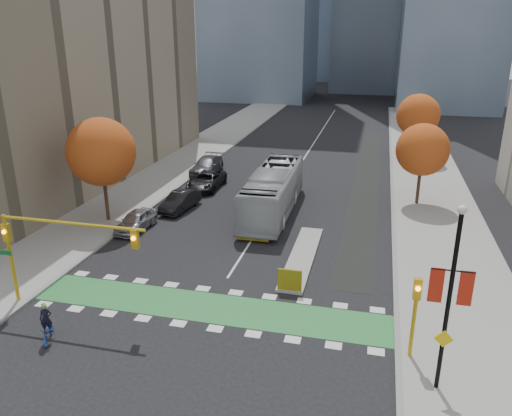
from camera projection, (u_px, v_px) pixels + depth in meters
The scene contains 23 objects.
ground at pixel (199, 322), 25.97m from camera, with size 300.00×300.00×0.00m, color black.
sidewalk_west at pixel (137, 189), 47.27m from camera, with size 7.00×120.00×0.15m, color gray.
sidewalk_east at pixel (437, 213), 41.18m from camera, with size 7.00×120.00×0.15m, color gray.
curb_west at pixel (172, 192), 46.48m from camera, with size 0.30×120.00×0.16m, color gray.
curb_east at pixel (393, 210), 41.97m from camera, with size 0.30×120.00×0.16m, color gray.
bike_crossing at pixel (209, 307), 27.34m from camera, with size 20.00×3.00×0.01m, color #297D37.
centre_line at pixel (309, 151), 62.52m from camera, with size 0.15×70.00×0.01m, color silver.
bike_lane_paint at pixel (367, 176), 51.69m from camera, with size 2.50×50.00×0.01m, color black.
median_island at pixel (302, 256), 33.27m from camera, with size 1.60×10.00×0.16m, color gray.
hazard_board at pixel (290, 280), 28.64m from camera, with size 1.40×0.12×1.30m, color yellow.
building_west at pixel (35, 50), 47.27m from camera, with size 16.00×44.00×25.00m, color gray.
tree_west at pixel (101, 152), 37.75m from camera, with size 5.20×5.20×8.22m.
tree_east_near at pixel (423, 150), 41.73m from camera, with size 4.40×4.40×7.08m.
tree_east_far at pixel (418, 115), 56.11m from camera, with size 4.80×4.80×7.65m.
traffic_signal_west at pixel (49, 240), 25.93m from camera, with size 8.53×0.56×5.20m.
traffic_signal_east at pixel (415, 306), 22.21m from camera, with size 0.35×0.43×4.10m.
banner_lamppost at pixel (450, 293), 19.53m from camera, with size 1.65×0.36×8.28m.
cyclist at pixel (48, 329), 24.19m from camera, with size 1.28×1.85×2.03m.
bus at pixel (273, 191), 40.91m from camera, with size 3.15×13.44×3.74m, color #B1B5B9.
parked_car_a at pixel (136, 221), 37.65m from camera, with size 1.77×4.39×1.50m, color #A5A5AA.
parked_car_b at pixel (180, 201), 41.86m from camera, with size 1.65×4.74×1.56m, color black.
parked_car_c at pixel (207, 166), 52.50m from camera, with size 2.40×5.90×1.71m, color #505055.
parked_car_d at pixel (206, 180), 47.57m from camera, with size 2.61×5.66×1.57m, color black.
Camera 1 is at (8.25, -21.08, 14.35)m, focal length 35.00 mm.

